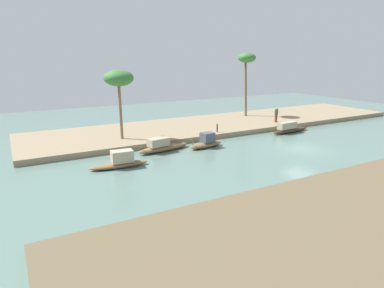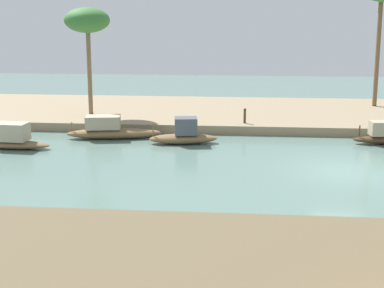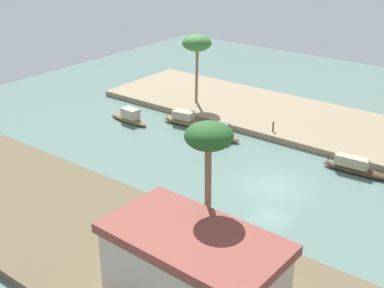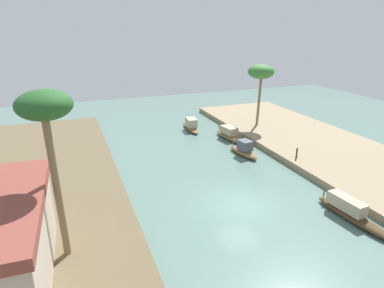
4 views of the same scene
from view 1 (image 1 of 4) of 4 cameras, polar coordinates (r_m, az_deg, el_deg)
river_water at (r=31.89m, az=18.03°, el=-0.66°), size 69.19×69.19×0.00m
riverbank_left at (r=40.38m, az=5.97°, el=3.51°), size 45.89×10.28×0.50m
sampan_open_hull at (r=29.32m, az=-5.08°, el=-0.37°), size 5.15×1.85×1.24m
sampan_near_left_bank at (r=25.55m, az=-12.11°, el=-2.90°), size 4.48×1.37×1.29m
sampan_with_tall_canopy at (r=30.45m, az=2.49°, el=0.30°), size 3.61×1.48×1.37m
sampan_midstream at (r=37.90m, az=16.25°, el=2.56°), size 5.33×1.30×1.19m
person_on_near_bank at (r=40.79m, az=14.14°, el=4.77°), size 0.45×0.41×1.75m
mooring_post at (r=34.49m, az=4.30°, el=2.75°), size 0.14×0.14×0.84m
palm_tree_left_near at (r=44.19m, az=9.32°, el=13.87°), size 2.25×2.25×7.97m
palm_tree_left_far at (r=31.65m, az=-12.37°, el=10.74°), size 2.70×2.70×6.38m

